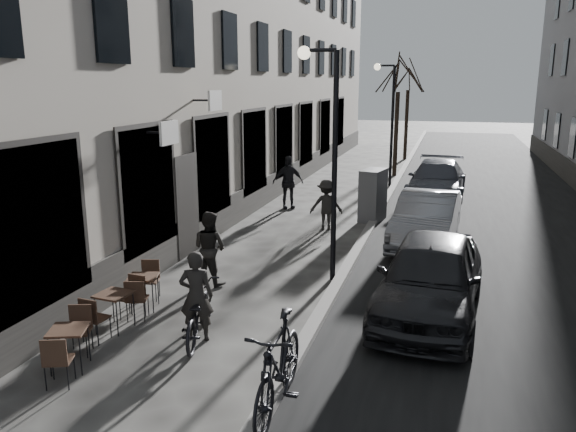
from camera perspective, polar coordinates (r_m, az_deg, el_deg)
The scene contains 19 objects.
road at distance 22.32m, azimuth 19.59°, elevation 1.44°, with size 7.30×60.00×0.00m, color black.
kerb at distance 22.37m, azimuth 10.24°, elevation 2.19°, with size 0.25×60.00×0.12m, color slate.
streetlamp_near at distance 12.17m, azimuth 4.01°, elevation 7.80°, with size 0.90×0.28×5.09m.
streetlamp_far at distance 24.01m, azimuth 10.18°, elevation 10.42°, with size 0.90×0.28×5.09m.
tree_near at distance 26.96m, azimuth 11.18°, elevation 13.89°, with size 2.40×2.40×5.70m.
tree_far at distance 32.94m, azimuth 12.16°, elevation 13.73°, with size 2.40×2.40×5.70m.
bistro_set_a at distance 9.51m, azimuth -21.33°, elevation -12.05°, with size 0.80×1.39×0.79m.
bistro_set_b at distance 10.67m, azimuth -17.20°, elevation -8.85°, with size 0.61×1.40×0.81m.
bistro_set_c at distance 11.43m, azimuth -14.47°, elevation -7.18°, with size 0.74×1.40×0.80m.
utility_cabinet at distance 18.16m, azimuth 8.62°, elevation 2.12°, with size 0.61×1.10×1.66m, color slate.
bicycle at distance 9.91m, azimuth -9.22°, elevation -9.69°, with size 0.65×1.86×0.98m, color black.
cyclist_rider at distance 9.80m, azimuth -9.29°, elevation -8.01°, with size 0.58×0.38×1.60m, color black.
pedestrian_near at distance 12.42m, azimuth -7.96°, elevation -3.23°, with size 0.79×0.62×1.63m, color black.
pedestrian_mid at distance 16.86m, azimuth 3.91°, elevation 1.14°, with size 0.98×0.57×1.52m, color black.
pedestrian_far at distance 19.67m, azimuth -0.01°, elevation 3.44°, with size 1.09×0.45×1.86m, color black.
car_near at distance 10.99m, azimuth 14.26°, elevation -6.00°, with size 1.82×4.53×1.54m, color black.
car_mid at distance 15.74m, azimuth 13.91°, elevation -0.32°, with size 1.50×4.31×1.42m, color gray.
car_far at distance 21.91m, azimuth 14.89°, elevation 3.49°, with size 2.03×5.01×1.45m, color #3B3D46.
moped at distance 7.77m, azimuth -0.98°, elevation -14.98°, with size 0.62×2.18×1.31m, color black.
Camera 1 is at (2.37, -5.84, 4.36)m, focal length 35.00 mm.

